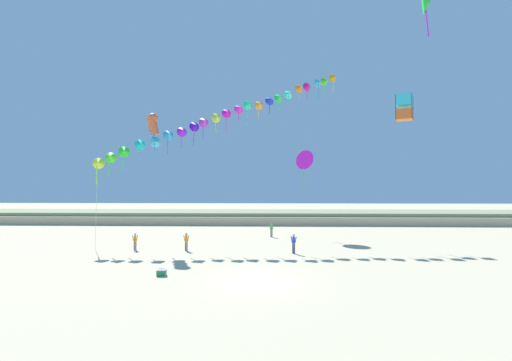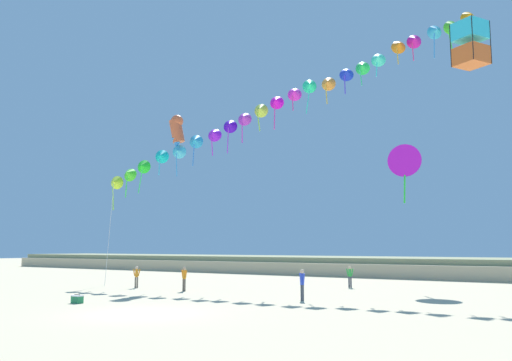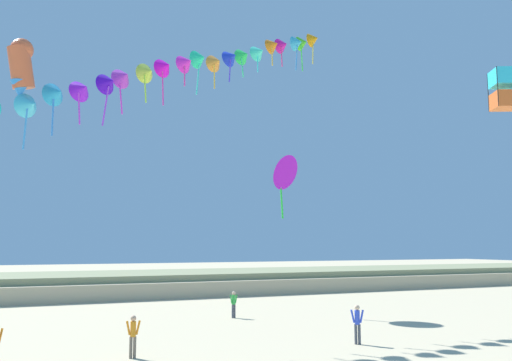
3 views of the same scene
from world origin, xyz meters
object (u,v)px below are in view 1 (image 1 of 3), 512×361
(large_kite_outer_drift, at_px, (153,125))
(beach_cooler, at_px, (162,273))
(person_near_left, at_px, (294,242))
(large_kite_mid_trail, at_px, (404,108))
(large_kite_high_solo, at_px, (303,159))
(person_far_left, at_px, (186,240))
(large_kite_low_lead, at_px, (427,2))
(person_near_right, at_px, (135,240))
(person_mid_center, at_px, (271,229))

(large_kite_outer_drift, height_order, beach_cooler, large_kite_outer_drift)
(person_near_left, bearing_deg, large_kite_mid_trail, -1.59)
(large_kite_outer_drift, xyz_separation_m, beach_cooler, (5.09, -12.98, -12.15))
(large_kite_high_solo, bearing_deg, beach_cooler, -119.78)
(person_far_left, relative_size, large_kite_low_lead, 0.41)
(large_kite_mid_trail, xyz_separation_m, large_kite_outer_drift, (-23.88, 5.21, -0.35))
(beach_cooler, bearing_deg, person_far_left, 93.56)
(large_kite_low_lead, bearing_deg, person_near_left, 176.09)
(person_near_right, xyz_separation_m, person_far_left, (4.86, -0.24, 0.04))
(person_near_left, height_order, large_kite_outer_drift, large_kite_outer_drift)
(large_kite_low_lead, bearing_deg, person_far_left, 175.07)
(large_kite_low_lead, bearing_deg, large_kite_high_solo, 126.94)
(person_near_left, xyz_separation_m, large_kite_low_lead, (11.40, -0.78, 20.69))
(person_near_left, distance_m, person_far_left, 9.80)
(large_kite_low_lead, xyz_separation_m, large_kite_outer_drift, (-25.67, 5.73, -9.32))
(person_near_right, xyz_separation_m, large_kite_low_lead, (26.00, -2.07, 20.78))
(person_near_left, distance_m, large_kite_outer_drift, 18.91)
(person_mid_center, bearing_deg, large_kite_mid_trail, -42.87)
(large_kite_low_lead, height_order, beach_cooler, large_kite_low_lead)
(large_kite_low_lead, distance_m, large_kite_outer_drift, 27.91)
(person_near_left, distance_m, large_kite_high_solo, 14.47)
(person_near_right, height_order, person_mid_center, person_mid_center)
(person_far_left, height_order, large_kite_outer_drift, large_kite_outer_drift)
(person_mid_center, distance_m, person_far_left, 12.22)
(beach_cooler, bearing_deg, large_kite_high_solo, 60.22)
(person_near_right, height_order, beach_cooler, person_near_right)
(person_near_right, distance_m, large_kite_outer_drift, 12.03)
(large_kite_outer_drift, relative_size, beach_cooler, 4.73)
(large_kite_low_lead, relative_size, large_kite_mid_trail, 1.86)
(person_near_left, relative_size, large_kite_high_solo, 0.38)
(person_near_left, height_order, beach_cooler, person_near_left)
(person_mid_center, relative_size, large_kite_high_solo, 0.35)
(person_mid_center, distance_m, large_kite_low_lead, 27.03)
(person_near_left, xyz_separation_m, large_kite_mid_trail, (9.61, -0.27, 11.72))
(large_kite_mid_trail, bearing_deg, person_near_right, 176.32)
(beach_cooler, bearing_deg, large_kite_mid_trail, 22.45)
(person_near_right, distance_m, large_kite_high_solo, 21.36)
(person_mid_center, height_order, large_kite_high_solo, large_kite_high_solo)
(large_kite_low_lead, distance_m, beach_cooler, 30.62)
(person_mid_center, relative_size, beach_cooler, 2.76)
(large_kite_mid_trail, height_order, beach_cooler, large_kite_mid_trail)
(person_far_left, height_order, large_kite_high_solo, large_kite_high_solo)
(person_near_left, distance_m, large_kite_mid_trail, 15.16)
(large_kite_high_solo, distance_m, beach_cooler, 24.43)
(person_mid_center, distance_m, large_kite_high_solo, 9.38)
(person_far_left, xyz_separation_m, large_kite_outer_drift, (-4.53, 3.90, 11.42))
(person_near_left, distance_m, beach_cooler, 12.22)
(person_near_left, height_order, large_kite_low_lead, large_kite_low_lead)
(large_kite_low_lead, bearing_deg, person_near_right, 175.45)
(large_kite_outer_drift, bearing_deg, person_mid_center, 23.54)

